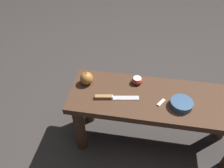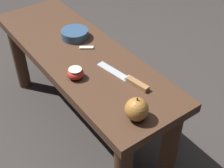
# 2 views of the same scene
# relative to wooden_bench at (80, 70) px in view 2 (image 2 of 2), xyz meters

# --- Properties ---
(ground_plane) EXTENTS (8.00, 8.00, 0.00)m
(ground_plane) POSITION_rel_wooden_bench_xyz_m (0.00, 0.00, -0.36)
(ground_plane) COLOR #383330
(wooden_bench) EXTENTS (1.10, 0.36, 0.46)m
(wooden_bench) POSITION_rel_wooden_bench_xyz_m (0.00, 0.00, 0.00)
(wooden_bench) COLOR #472D1E
(wooden_bench) RESTS_ON ground_plane
(knife) EXTENTS (0.26, 0.07, 0.02)m
(knife) POSITION_rel_wooden_bench_xyz_m (-0.30, -0.05, 0.11)
(knife) COLOR #B7BABF
(knife) RESTS_ON wooden_bench
(apple_whole) EXTENTS (0.08, 0.08, 0.09)m
(apple_whole) POSITION_rel_wooden_bench_xyz_m (-0.46, 0.05, 0.14)
(apple_whole) COLOR #B27233
(apple_whole) RESTS_ON wooden_bench
(apple_cut) EXTENTS (0.07, 0.07, 0.04)m
(apple_cut) POSITION_rel_wooden_bench_xyz_m (-0.15, 0.11, 0.12)
(apple_cut) COLOR red
(apple_cut) RESTS_ON wooden_bench
(apple_slice_near_knife) EXTENTS (0.05, 0.06, 0.01)m
(apple_slice_near_knife) POSITION_rel_wooden_bench_xyz_m (0.00, -0.04, 0.10)
(apple_slice_near_knife) COLOR silver
(apple_slice_near_knife) RESTS_ON wooden_bench
(bowl) EXTENTS (0.13, 0.13, 0.04)m
(bowl) POSITION_rel_wooden_bench_xyz_m (0.11, -0.05, 0.12)
(bowl) COLOR #335175
(bowl) RESTS_ON wooden_bench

